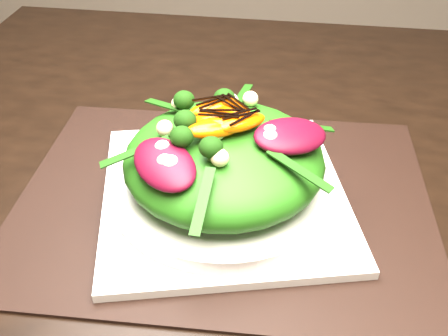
# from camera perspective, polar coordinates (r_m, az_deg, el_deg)

# --- Properties ---
(dining_table) EXTENTS (1.60, 0.90, 0.75)m
(dining_table) POSITION_cam_1_polar(r_m,az_deg,el_deg) (0.79, 20.14, 0.26)
(dining_table) COLOR black
(dining_table) RESTS_ON floor
(placemat) EXTENTS (0.52, 0.40, 0.00)m
(placemat) POSITION_cam_1_polar(r_m,az_deg,el_deg) (0.65, 0.00, -3.37)
(placemat) COLOR black
(placemat) RESTS_ON dining_table
(plate_base) EXTENTS (0.36, 0.36, 0.01)m
(plate_base) POSITION_cam_1_polar(r_m,az_deg,el_deg) (0.65, 0.00, -2.86)
(plate_base) COLOR silver
(plate_base) RESTS_ON placemat
(salad_bowl) EXTENTS (0.31, 0.31, 0.02)m
(salad_bowl) POSITION_cam_1_polar(r_m,az_deg,el_deg) (0.64, 0.00, -1.78)
(salad_bowl) COLOR silver
(salad_bowl) RESTS_ON plate_base
(lettuce_mound) EXTENTS (0.27, 0.27, 0.08)m
(lettuce_mound) POSITION_cam_1_polar(r_m,az_deg,el_deg) (0.61, 0.00, 0.98)
(lettuce_mound) COLOR #256011
(lettuce_mound) RESTS_ON salad_bowl
(radicchio_leaf) EXTENTS (0.10, 0.09, 0.02)m
(radicchio_leaf) POSITION_cam_1_polar(r_m,az_deg,el_deg) (0.59, 7.23, 3.50)
(radicchio_leaf) COLOR #430716
(radicchio_leaf) RESTS_ON lettuce_mound
(orange_segment) EXTENTS (0.07, 0.03, 0.02)m
(orange_segment) POSITION_cam_1_polar(r_m,az_deg,el_deg) (0.61, 0.70, 6.14)
(orange_segment) COLOR #F15203
(orange_segment) RESTS_ON lettuce_mound
(broccoli_floret) EXTENTS (0.05, 0.05, 0.04)m
(broccoli_floret) POSITION_cam_1_polar(r_m,az_deg,el_deg) (0.61, -5.57, 6.52)
(broccoli_floret) COLOR #0F370A
(broccoli_floret) RESTS_ON lettuce_mound
(macadamia_nut) EXTENTS (0.02, 0.02, 0.02)m
(macadamia_nut) POSITION_cam_1_polar(r_m,az_deg,el_deg) (0.56, 2.66, 2.61)
(macadamia_nut) COLOR beige
(macadamia_nut) RESTS_ON lettuce_mound
(balsamic_drizzle) EXTENTS (0.05, 0.01, 0.00)m
(balsamic_drizzle) POSITION_cam_1_polar(r_m,az_deg,el_deg) (0.61, 0.71, 6.87)
(balsamic_drizzle) COLOR black
(balsamic_drizzle) RESTS_ON orange_segment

